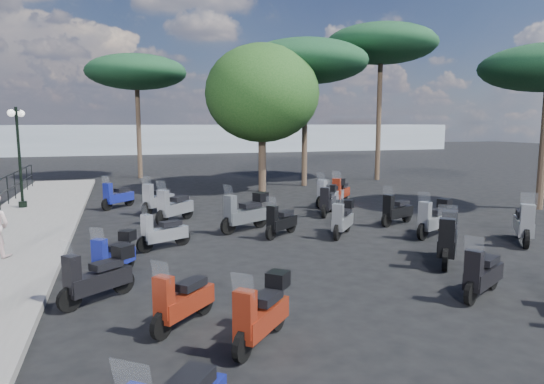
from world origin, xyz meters
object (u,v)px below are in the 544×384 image
object	(u,v)px
scooter_14	(343,219)
pine_1	(381,44)
scooter_4	(174,207)
scooter_8	(182,301)
scooter_2	(98,277)
scooter_27	(340,192)
scooter_25	(524,225)
scooter_7	(262,314)
scooter_13	(482,275)
scooter_5	(117,197)
scooter_21	(330,193)
lamp_post_2	(19,151)
scooter_20	(434,219)
scooter_16	(328,201)
scooter_26	(397,211)
pine_0	(305,62)
pine_2	(136,72)
scooter_15	(245,213)
scooter_9	(163,233)
scooter_3	(114,256)
scooter_11	(157,200)
broadleaf_tree	(262,94)
scooter_19	(448,240)

from	to	relation	value
scooter_14	pine_1	world-z (taller)	pine_1
scooter_4	scooter_8	world-z (taller)	scooter_4
scooter_2	scooter_27	bearing A→B (deg)	-82.93
scooter_2	scooter_25	xyz separation A→B (m)	(10.87, 1.17, 0.04)
scooter_7	scooter_13	distance (m)	4.53
scooter_5	scooter_13	xyz separation A→B (m)	(6.55, -12.06, -0.02)
scooter_2	scooter_13	world-z (taller)	scooter_13
scooter_21	lamp_post_2	bearing A→B (deg)	45.64
scooter_20	scooter_25	bearing A→B (deg)	-154.48
scooter_16	scooter_26	xyz separation A→B (m)	(1.40, -2.24, -0.05)
scooter_13	scooter_25	distance (m)	5.06
scooter_13	scooter_27	bearing A→B (deg)	-41.16
scooter_7	pine_0	bearing A→B (deg)	-70.30
scooter_26	pine_2	world-z (taller)	pine_2
scooter_15	scooter_25	world-z (taller)	scooter_25
scooter_20	scooter_27	size ratio (longest dim) A/B	1.15
scooter_2	scooter_9	size ratio (longest dim) A/B	0.94
scooter_15	scooter_27	xyz separation A→B (m)	(4.93, 3.75, -0.08)
scooter_8	pine_0	world-z (taller)	pine_0
scooter_3	pine_1	distance (m)	21.33
scooter_11	scooter_13	xyz separation A→B (m)	(5.16, -10.60, -0.06)
scooter_20	broadleaf_tree	bearing A→B (deg)	-15.75
scooter_9	scooter_19	xyz separation A→B (m)	(6.24, -3.26, 0.13)
scooter_25	pine_1	distance (m)	16.48
lamp_post_2	scooter_5	world-z (taller)	lamp_post_2
scooter_11	pine_1	bearing A→B (deg)	-110.16
lamp_post_2	scooter_15	distance (m)	9.24
scooter_3	scooter_15	bearing A→B (deg)	-104.02
scooter_16	pine_2	size ratio (longest dim) A/B	0.20
scooter_11	scooter_27	xyz separation A→B (m)	(7.25, -0.05, -0.02)
pine_0	broadleaf_tree	bearing A→B (deg)	-152.30
scooter_15	scooter_21	size ratio (longest dim) A/B	1.08
scooter_2	pine_1	xyz separation A→B (m)	(14.56, 15.60, 7.08)
scooter_4	scooter_3	bearing A→B (deg)	116.76
scooter_7	pine_1	size ratio (longest dim) A/B	0.15
scooter_26	scooter_27	size ratio (longest dim) A/B	1.10
lamp_post_2	scooter_11	distance (m)	5.41
scooter_7	scooter_27	xyz separation A→B (m)	(6.58, 11.19, 0.00)
scooter_11	scooter_26	world-z (taller)	scooter_11
scooter_16	pine_0	world-z (taller)	pine_0
scooter_20	scooter_16	bearing A→B (deg)	-5.88
lamp_post_2	scooter_11	world-z (taller)	lamp_post_2
scooter_11	pine_1	world-z (taller)	pine_1
scooter_16	pine_2	bearing A→B (deg)	-32.00
scooter_7	broadleaf_tree	xyz separation A→B (m)	(4.54, 15.54, 4.13)
scooter_19	pine_0	xyz separation A→B (m)	(1.92, 14.21, 5.73)
scooter_13	scooter_26	bearing A→B (deg)	-47.92
scooter_11	scooter_20	xyz separation A→B (m)	(7.32, -6.12, 0.02)
scooter_14	pine_0	distance (m)	12.79
scooter_4	scooter_15	xyz separation A→B (m)	(1.92, -1.94, 0.05)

